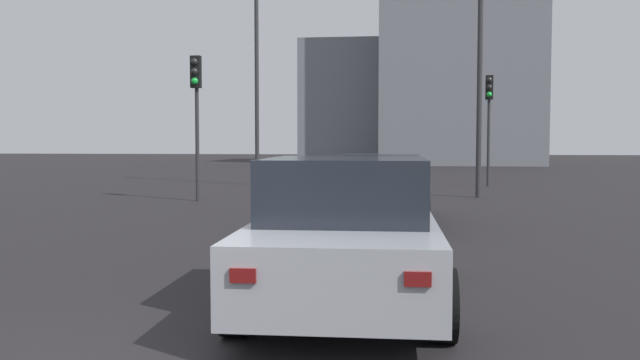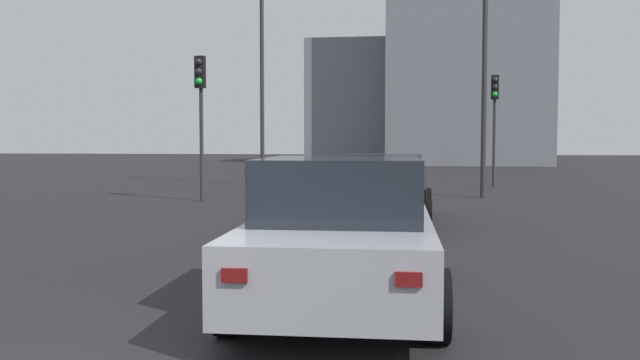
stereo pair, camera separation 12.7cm
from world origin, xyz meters
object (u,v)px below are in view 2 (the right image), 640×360
object	(u,v)px
street_lamp_kerbside	(262,65)
traffic_light_near_left	(495,107)
car_black_left_lead	(382,189)
traffic_light_near_right	(200,97)
car_silver_left_second	(343,234)
street_lamp_far	(485,65)

from	to	relation	value
street_lamp_kerbside	traffic_light_near_left	bearing A→B (deg)	-89.89
car_black_left_lead	traffic_light_near_right	size ratio (longest dim) A/B	1.14
car_silver_left_second	traffic_light_near_right	distance (m)	12.91
car_black_left_lead	car_silver_left_second	size ratio (longest dim) A/B	1.06
car_black_left_lead	traffic_light_near_left	bearing A→B (deg)	-15.94
car_silver_left_second	street_lamp_far	xyz separation A→B (m)	(13.82, -2.80, 3.24)
traffic_light_near_right	street_lamp_kerbside	bearing A→B (deg)	-179.77
car_black_left_lead	traffic_light_near_right	distance (m)	7.33
car_black_left_lead	traffic_light_near_right	xyz separation A→B (m)	(4.44, 5.37, 2.25)
car_black_left_lead	car_silver_left_second	xyz separation A→B (m)	(-7.12, 0.07, 0.04)
car_black_left_lead	traffic_light_near_left	size ratio (longest dim) A/B	1.13
traffic_light_near_right	street_lamp_far	world-z (taller)	street_lamp_far
traffic_light_near_right	street_lamp_far	size ratio (longest dim) A/B	0.61
car_silver_left_second	traffic_light_near_left	bearing A→B (deg)	-12.47
car_black_left_lead	street_lamp_far	xyz separation A→B (m)	(6.70, -2.73, 3.28)
street_lamp_far	traffic_light_near_right	bearing A→B (deg)	105.59
traffic_light_near_left	street_lamp_far	size ratio (longest dim) A/B	0.62
traffic_light_near_right	street_lamp_kerbside	size ratio (longest dim) A/B	0.52
car_black_left_lead	street_lamp_far	bearing A→B (deg)	-20.98
car_black_left_lead	car_silver_left_second	distance (m)	7.12
car_silver_left_second	street_lamp_far	size ratio (longest dim) A/B	0.66
car_black_left_lead	traffic_light_near_left	world-z (taller)	traffic_light_near_left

